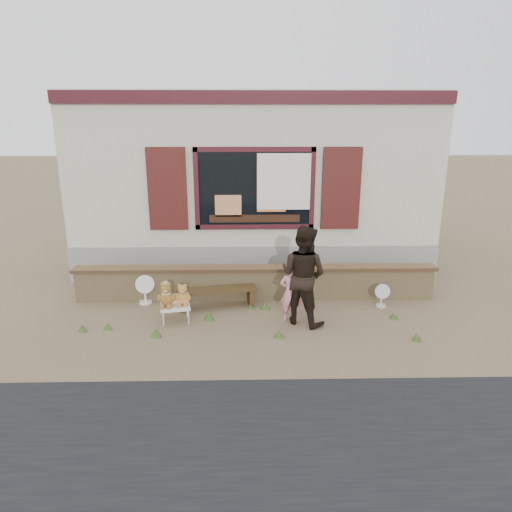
{
  "coord_description": "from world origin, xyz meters",
  "views": [
    {
      "loc": [
        -0.18,
        -7.48,
        3.4
      ],
      "look_at": [
        0.0,
        0.6,
        1.0
      ],
      "focal_mm": 32.0,
      "sensor_mm": 36.0,
      "label": 1
    }
  ],
  "objects_px": {
    "teddy_bear_left": "(166,294)",
    "child": "(291,293)",
    "folding_chair": "(175,307)",
    "adult": "(303,275)",
    "bench": "(217,294)",
    "teddy_bear_right": "(183,294)"
  },
  "relations": [
    {
      "from": "child",
      "to": "teddy_bear_left",
      "type": "bearing_deg",
      "value": 8.63
    },
    {
      "from": "teddy_bear_left",
      "to": "teddy_bear_right",
      "type": "distance_m",
      "value": 0.28
    },
    {
      "from": "folding_chair",
      "to": "teddy_bear_right",
      "type": "relative_size",
      "value": 1.49
    },
    {
      "from": "teddy_bear_left",
      "to": "adult",
      "type": "height_order",
      "value": "adult"
    },
    {
      "from": "bench",
      "to": "child",
      "type": "relative_size",
      "value": 1.45
    },
    {
      "from": "bench",
      "to": "adult",
      "type": "relative_size",
      "value": 0.88
    },
    {
      "from": "bench",
      "to": "child",
      "type": "distance_m",
      "value": 1.49
    },
    {
      "from": "folding_chair",
      "to": "teddy_bear_right",
      "type": "bearing_deg",
      "value": -0.0
    },
    {
      "from": "folding_chair",
      "to": "child",
      "type": "height_order",
      "value": "child"
    },
    {
      "from": "folding_chair",
      "to": "adult",
      "type": "xyz_separation_m",
      "value": [
        2.22,
        -0.06,
        0.59
      ]
    },
    {
      "from": "bench",
      "to": "child",
      "type": "height_order",
      "value": "child"
    },
    {
      "from": "teddy_bear_right",
      "to": "child",
      "type": "height_order",
      "value": "child"
    },
    {
      "from": "teddy_bear_left",
      "to": "teddy_bear_right",
      "type": "relative_size",
      "value": 1.13
    },
    {
      "from": "folding_chair",
      "to": "adult",
      "type": "height_order",
      "value": "adult"
    },
    {
      "from": "bench",
      "to": "teddy_bear_right",
      "type": "height_order",
      "value": "teddy_bear_right"
    },
    {
      "from": "child",
      "to": "folding_chair",
      "type": "bearing_deg",
      "value": 7.95
    },
    {
      "from": "child",
      "to": "adult",
      "type": "distance_m",
      "value": 0.4
    },
    {
      "from": "teddy_bear_left",
      "to": "child",
      "type": "relative_size",
      "value": 0.42
    },
    {
      "from": "child",
      "to": "adult",
      "type": "bearing_deg",
      "value": 169.73
    },
    {
      "from": "teddy_bear_right",
      "to": "child",
      "type": "relative_size",
      "value": 0.37
    },
    {
      "from": "bench",
      "to": "teddy_bear_left",
      "type": "distance_m",
      "value": 1.08
    },
    {
      "from": "child",
      "to": "adult",
      "type": "xyz_separation_m",
      "value": [
        0.2,
        -0.07,
        0.34
      ]
    }
  ]
}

